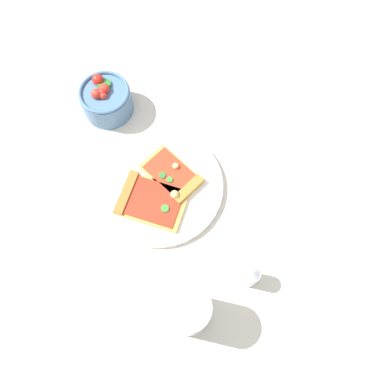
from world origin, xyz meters
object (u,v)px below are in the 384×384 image
Objects in this scene: soda_glass at (188,312)px; paper_napkin at (260,127)px; salad_bowl at (106,99)px; pepper_shaker at (250,276)px; pizza_slice_near at (149,199)px; pizza_slice_far at (174,176)px; plate at (160,186)px.

soda_glass reaches higher than paper_napkin.
soda_glass is 0.82× the size of paper_napkin.
salad_bowl reaches higher than pepper_shaker.
pizza_slice_far is at bearing -80.29° from pizza_slice_near.
pepper_shaker reaches higher than pizza_slice_near.
pizza_slice_near reaches higher than plate.
pizza_slice_near is 0.26m from pepper_shaker.
salad_bowl is at bearing -12.26° from pizza_slice_near.
salad_bowl is 0.93× the size of soda_glass.
soda_glass is 0.14m from pepper_shaker.
plate is at bearing -66.19° from pizza_slice_near.
soda_glass is at bearing 156.83° from plate.
pepper_shaker is (-0.51, -0.01, -0.00)m from salad_bowl.
paper_napkin is at bearing -57.92° from soda_glass.
pepper_shaker is at bearing -173.98° from plate.
soda_glass is (-0.49, 0.13, 0.02)m from salad_bowl.
paper_napkin is 2.09× the size of pepper_shaker.
plate is 0.04m from pizza_slice_near.
pepper_shaker is at bearing 178.47° from pizza_slice_far.
pizza_slice_near is at bearing 90.57° from paper_napkin.
plate is 1.79× the size of paper_napkin.
plate is 0.27m from paper_napkin.
plate is at bearing 83.35° from pizza_slice_far.
salad_bowl reaches higher than plate.
salad_bowl is (0.24, -0.02, 0.03)m from plate.
paper_napkin is at bearing -43.93° from pepper_shaker.
pizza_slice_near is 0.31m from paper_napkin.
pizza_slice_far is (0.01, -0.07, -0.00)m from pizza_slice_near.
pizza_slice_far is at bearing -29.98° from soda_glass.
plate is at bearing 175.75° from salad_bowl.
pepper_shaker is at bearing 136.07° from paper_napkin.
soda_glass is (-0.24, 0.07, 0.04)m from pizza_slice_near.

